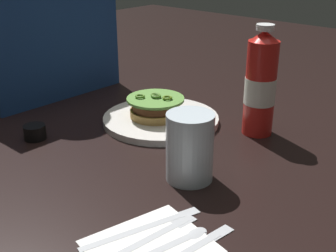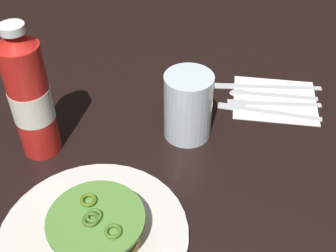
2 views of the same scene
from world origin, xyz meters
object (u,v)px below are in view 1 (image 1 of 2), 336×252
object	(u,v)px
napkin	(150,246)
steak_knife	(150,224)
burger_sandwich	(156,107)
dinner_plate	(161,119)
spoon_utensil	(172,242)
diner_person	(40,19)
ketchup_bottle	(260,85)
butter_knife	(183,252)
fork_utensil	(155,234)
water_glass	(190,147)
condiment_cup	(35,132)

from	to	relation	value
napkin	steak_knife	world-z (taller)	steak_knife
burger_sandwich	steak_knife	size ratio (longest dim) A/B	0.69
dinner_plate	spoon_utensil	world-z (taller)	dinner_plate
steak_knife	diner_person	xyz separation A→B (m)	(0.26, 0.65, 0.20)
ketchup_bottle	butter_knife	world-z (taller)	ketchup_bottle
napkin	butter_knife	world-z (taller)	butter_knife
fork_utensil	water_glass	bearing A→B (deg)	23.55
butter_knife	fork_utensil	xyz separation A→B (m)	(0.00, 0.06, 0.00)
spoon_utensil	diner_person	xyz separation A→B (m)	(0.27, 0.71, 0.20)
ketchup_bottle	fork_utensil	bearing A→B (deg)	-167.94
steak_knife	butter_knife	bearing A→B (deg)	-101.62
steak_knife	condiment_cup	bearing A→B (deg)	81.39
condiment_cup	butter_knife	distance (m)	0.49
burger_sandwich	steak_knife	xyz separation A→B (m)	(-0.30, -0.28, -0.03)
condiment_cup	fork_utensil	bearing A→B (deg)	-99.75
napkin	fork_utensil	world-z (taller)	fork_utensil
water_glass	napkin	size ratio (longest dim) A/B	0.76
ketchup_bottle	butter_knife	size ratio (longest dim) A/B	1.08
napkin	steak_knife	xyz separation A→B (m)	(0.03, 0.03, 0.00)
napkin	spoon_utensil	xyz separation A→B (m)	(0.02, -0.02, 0.00)
water_glass	steak_knife	world-z (taller)	water_glass
condiment_cup	spoon_utensil	size ratio (longest dim) A/B	0.27
ketchup_bottle	spoon_utensil	bearing A→B (deg)	-163.81
butter_knife	spoon_utensil	world-z (taller)	same
burger_sandwich	diner_person	xyz separation A→B (m)	(-0.04, 0.38, 0.16)
ketchup_bottle	diner_person	world-z (taller)	diner_person
spoon_utensil	water_glass	bearing A→B (deg)	32.53
dinner_plate	fork_utensil	bearing A→B (deg)	-138.17
ketchup_bottle	condiment_cup	xyz separation A→B (m)	(-0.35, 0.34, -0.09)
condiment_cup	butter_knife	world-z (taller)	condiment_cup
fork_utensil	dinner_plate	bearing A→B (deg)	41.83
butter_knife	condiment_cup	bearing A→B (deg)	80.90
ketchup_bottle	burger_sandwich	bearing A→B (deg)	117.53
butter_knife	spoon_utensil	size ratio (longest dim) A/B	1.26
ketchup_bottle	butter_knife	distance (m)	0.46
ketchup_bottle	napkin	world-z (taller)	ketchup_bottle
ketchup_bottle	diner_person	xyz separation A→B (m)	(-0.15, 0.59, 0.09)
ketchup_bottle	napkin	size ratio (longest dim) A/B	1.47
napkin	steak_knife	size ratio (longest dim) A/B	0.84
fork_utensil	steak_knife	bearing A→B (deg)	61.57
ketchup_bottle	water_glass	size ratio (longest dim) A/B	1.92
dinner_plate	condiment_cup	xyz separation A→B (m)	(-0.25, 0.14, 0.01)
ketchup_bottle	water_glass	world-z (taller)	ketchup_bottle
dinner_plate	fork_utensil	xyz separation A→B (m)	(-0.32, -0.29, -0.00)
water_glass	napkin	bearing A→B (deg)	-155.90
dinner_plate	diner_person	world-z (taller)	diner_person
spoon_utensil	steak_knife	xyz separation A→B (m)	(0.01, 0.05, 0.00)
ketchup_bottle	fork_utensil	size ratio (longest dim) A/B	1.29
burger_sandwich	diner_person	world-z (taller)	diner_person
water_glass	fork_utensil	bearing A→B (deg)	-156.45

